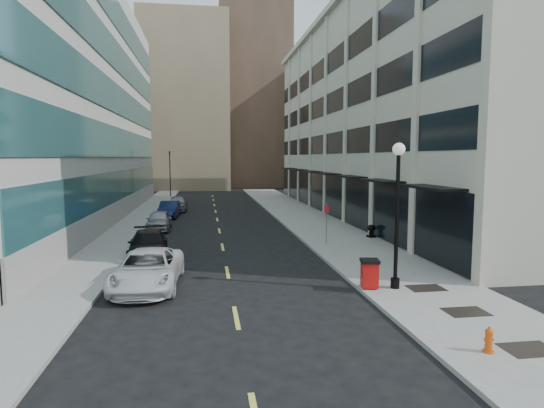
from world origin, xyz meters
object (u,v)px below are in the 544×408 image
object	(u,v)px
car_white_van	(148,269)
urn_planter	(371,230)
lamppost	(397,202)
car_blue_sedan	(169,209)
fire_hydrant	(489,340)
car_black_pickup	(148,245)
sign_post	(326,218)
car_silver_sedan	(159,220)
car_grey_sedan	(178,203)
traffic_signal	(170,154)
trash_bin	(370,273)

from	to	relation	value
car_white_van	urn_planter	distance (m)	15.82
lamppost	urn_planter	size ratio (longest dim) A/B	7.21
car_blue_sedan	fire_hydrant	xyz separation A→B (m)	(10.53, -30.00, -0.23)
car_black_pickup	sign_post	world-z (taller)	sign_post
car_black_pickup	lamppost	distance (m)	13.12
car_silver_sedan	car_grey_sedan	world-z (taller)	car_grey_sedan
traffic_signal	lamppost	distance (m)	45.63
traffic_signal	lamppost	bearing A→B (deg)	-74.87
fire_hydrant	urn_planter	size ratio (longest dim) A/B	0.87
car_blue_sedan	lamppost	bearing A→B (deg)	-63.08
traffic_signal	fire_hydrant	bearing A→B (deg)	-76.61
urn_planter	sign_post	bearing A→B (deg)	-150.40
car_silver_sedan	lamppost	world-z (taller)	lamppost
car_grey_sedan	trash_bin	distance (m)	30.08
trash_bin	urn_planter	distance (m)	11.75
car_black_pickup	lamppost	bearing A→B (deg)	-40.96
car_black_pickup	car_grey_sedan	size ratio (longest dim) A/B	1.09
sign_post	lamppost	bearing A→B (deg)	-84.01
fire_hydrant	lamppost	world-z (taller)	lamppost
traffic_signal	sign_post	bearing A→B (deg)	-71.64
sign_post	car_white_van	bearing A→B (deg)	-138.86
car_white_van	urn_planter	world-z (taller)	car_white_van
car_silver_sedan	fire_hydrant	bearing A→B (deg)	-65.19
traffic_signal	trash_bin	distance (m)	45.44
traffic_signal	trash_bin	size ratio (longest dim) A/B	6.10
car_grey_sedan	lamppost	distance (m)	30.68
car_silver_sedan	lamppost	xyz separation A→B (m)	(10.73, -17.00, 2.85)
lamppost	car_grey_sedan	bearing A→B (deg)	109.30
car_white_van	car_black_pickup	size ratio (longest dim) A/B	1.11
traffic_signal	car_black_pickup	distance (m)	36.85
lamppost	trash_bin	bearing A→B (deg)	170.87
trash_bin	lamppost	bearing A→B (deg)	1.30
traffic_signal	sign_post	distance (m)	36.96
lamppost	sign_post	xyz separation A→B (m)	(-0.33, 9.13, -1.83)
car_grey_sedan	trash_bin	xyz separation A→B (m)	(9.10, -28.67, 0.00)
car_black_pickup	trash_bin	bearing A→B (deg)	-43.17
fire_hydrant	lamppost	size ratio (longest dim) A/B	0.12
traffic_signal	car_black_pickup	bearing A→B (deg)	-87.58
car_black_pickup	car_silver_sedan	size ratio (longest dim) A/B	1.18
car_silver_sedan	lamppost	bearing A→B (deg)	-57.94
traffic_signal	urn_planter	xyz separation A→B (m)	(15.10, -32.87, -5.08)
car_black_pickup	trash_bin	size ratio (longest dim) A/B	4.29
car_black_pickup	urn_planter	xyz separation A→B (m)	(13.56, 3.60, -0.07)
car_blue_sedan	fire_hydrant	world-z (taller)	car_blue_sedan
sign_post	urn_planter	bearing A→B (deg)	33.54
car_white_van	car_blue_sedan	xyz separation A→B (m)	(-0.82, 22.00, -0.04)
trash_bin	car_white_van	bearing A→B (deg)	178.50
traffic_signal	car_white_van	distance (m)	42.35
traffic_signal	car_blue_sedan	distance (m)	20.66
traffic_signal	car_white_van	size ratio (longest dim) A/B	1.28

